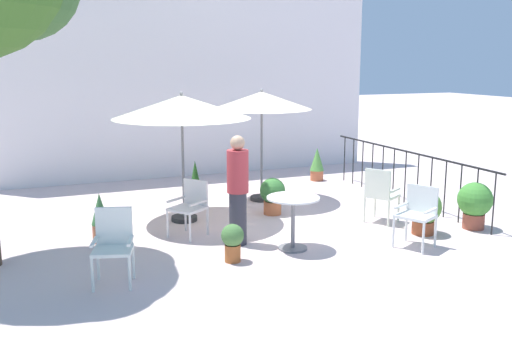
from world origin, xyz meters
TOP-DOWN VIEW (x-y plane):
  - ground_plane at (0.00, 0.00)m, footprint 60.00×60.00m
  - villa_facade at (0.00, 4.26)m, footprint 9.19×0.30m
  - terrace_railing at (3.07, -0.00)m, footprint 0.03×4.85m
  - patio_umbrella_0 at (0.61, 1.24)m, footprint 1.92×1.92m
  - patio_umbrella_1 at (-1.19, 0.39)m, footprint 2.29×2.29m
  - cafe_table_0 at (-0.13, -1.67)m, footprint 0.76×0.76m
  - patio_chair_0 at (-1.30, -0.44)m, footprint 0.66×0.66m
  - patio_chair_1 at (1.82, -1.00)m, footprint 0.62×0.63m
  - patio_chair_2 at (1.62, -2.24)m, footprint 0.62×0.64m
  - patio_chair_3 at (-2.71, -1.98)m, footprint 0.57×0.55m
  - potted_plant_0 at (3.06, -1.85)m, footprint 0.56×0.56m
  - potted_plant_1 at (2.10, -1.78)m, footprint 0.55×0.55m
  - potted_plant_2 at (-0.70, 1.34)m, footprint 0.28×0.28m
  - potted_plant_3 at (-1.11, -1.83)m, footprint 0.31×0.31m
  - potted_plant_4 at (0.38, 0.20)m, footprint 0.45×0.45m
  - potted_plant_5 at (2.50, 2.48)m, footprint 0.32×0.32m
  - potted_plant_6 at (-2.66, -0.29)m, footprint 0.26×0.26m
  - standing_person at (-0.78, -1.15)m, footprint 0.45×0.45m

SIDE VIEW (x-z plane):
  - ground_plane at x=0.00m, z-range 0.00..0.00m
  - potted_plant_3 at x=-1.11m, z-range 0.04..0.57m
  - potted_plant_4 at x=0.38m, z-range 0.04..0.69m
  - potted_plant_5 at x=2.50m, z-range 0.01..0.76m
  - potted_plant_6 at x=-2.66m, z-range 0.01..0.77m
  - potted_plant_1 at x=2.10m, z-range 0.04..0.76m
  - potted_plant_0 at x=3.06m, z-range 0.05..0.81m
  - potted_plant_2 at x=-0.70m, z-range 0.02..0.87m
  - patio_chair_0 at x=-1.30m, z-range 0.07..0.93m
  - patio_chair_3 at x=-2.71m, z-range 0.06..0.99m
  - patio_chair_2 at x=1.62m, z-range 0.09..0.98m
  - patio_chair_1 at x=1.82m, z-range 0.07..1.01m
  - cafe_table_0 at x=-0.13m, z-range 0.15..0.93m
  - terrace_railing at x=3.07m, z-range 0.18..1.19m
  - standing_person at x=-0.78m, z-range 0.02..1.66m
  - patio_umbrella_0 at x=0.61m, z-range 0.83..3.01m
  - patio_umbrella_1 at x=-1.19m, z-range 0.83..3.02m
  - villa_facade at x=0.00m, z-range 0.00..4.75m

